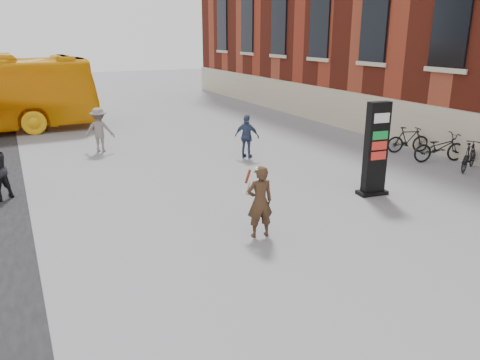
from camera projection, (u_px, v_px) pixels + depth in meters
name	position (u px, v px, depth m)	size (l,w,h in m)	color
ground	(276.00, 236.00, 10.71)	(100.00, 100.00, 0.00)	#9E9EA3
info_pylon	(376.00, 149.00, 13.13)	(0.90, 0.53, 2.67)	black
woman	(260.00, 201.00, 10.49)	(0.69, 0.64, 1.68)	#392419
pedestrian_b	(99.00, 130.00, 18.13)	(1.11, 0.64, 1.72)	gray
pedestrian_c	(247.00, 137.00, 17.26)	(0.94, 0.39, 1.60)	#374665
bike_5	(469.00, 156.00, 15.75)	(0.47, 1.66, 1.00)	black
bike_6	(439.00, 147.00, 16.81)	(0.69, 1.98, 1.04)	black
bike_7	(408.00, 140.00, 18.10)	(0.47, 1.68, 1.01)	black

